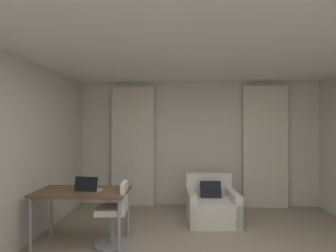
# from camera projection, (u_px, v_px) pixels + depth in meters

# --- Properties ---
(wall_window) EXTENTS (5.12, 0.06, 2.60)m
(wall_window) POSITION_uv_depth(u_px,v_px,m) (198.00, 143.00, 5.73)
(wall_window) COLOR beige
(wall_window) RESTS_ON ground
(ceiling) EXTENTS (5.12, 6.12, 0.06)m
(ceiling) POSITION_uv_depth(u_px,v_px,m) (214.00, 30.00, 2.71)
(ceiling) COLOR white
(ceiling) RESTS_ON wall_left
(curtain_left_panel) EXTENTS (0.90, 0.06, 2.50)m
(curtain_left_panel) POSITION_uv_depth(u_px,v_px,m) (133.00, 146.00, 5.68)
(curtain_left_panel) COLOR beige
(curtain_left_panel) RESTS_ON ground
(curtain_right_panel) EXTENTS (0.90, 0.06, 2.50)m
(curtain_right_panel) POSITION_uv_depth(u_px,v_px,m) (265.00, 146.00, 5.52)
(curtain_right_panel) COLOR beige
(curtain_right_panel) RESTS_ON ground
(armchair) EXTENTS (0.90, 0.93, 0.79)m
(armchair) POSITION_uv_depth(u_px,v_px,m) (212.00, 206.00, 4.73)
(armchair) COLOR silver
(armchair) RESTS_ON ground
(desk) EXTENTS (1.29, 0.67, 0.75)m
(desk) POSITION_uv_depth(u_px,v_px,m) (82.00, 195.00, 3.80)
(desk) COLOR brown
(desk) RESTS_ON ground
(desk_chair) EXTENTS (0.48, 0.48, 0.88)m
(desk_chair) POSITION_uv_depth(u_px,v_px,m) (115.00, 217.00, 3.73)
(desk_chair) COLOR gray
(desk_chair) RESTS_ON ground
(laptop) EXTENTS (0.34, 0.27, 0.22)m
(laptop) POSITION_uv_depth(u_px,v_px,m) (88.00, 188.00, 3.73)
(laptop) COLOR #ADADB2
(laptop) RESTS_ON desk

